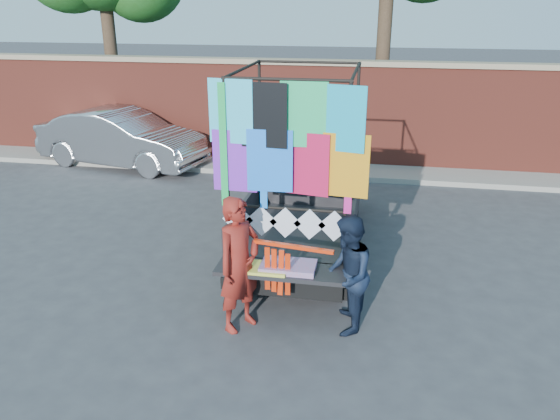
% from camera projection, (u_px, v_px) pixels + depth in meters
% --- Properties ---
extents(ground, '(90.00, 90.00, 0.00)m').
position_uv_depth(ground, '(291.00, 305.00, 7.57)').
color(ground, '#38383A').
rests_on(ground, ground).
extents(brick_wall, '(30.00, 0.45, 2.61)m').
position_uv_depth(brick_wall, '(338.00, 113.00, 13.52)').
color(brick_wall, maroon).
rests_on(brick_wall, ground).
extents(curb, '(30.00, 1.20, 0.12)m').
position_uv_depth(curb, '(333.00, 170.00, 13.33)').
color(curb, gray).
rests_on(curb, ground).
extents(pickup_truck, '(1.96, 4.93, 3.10)m').
position_uv_depth(pickup_truck, '(310.00, 196.00, 9.43)').
color(pickup_truck, black).
rests_on(pickup_truck, ground).
extents(sedan, '(4.53, 2.35, 1.42)m').
position_uv_depth(sedan, '(122.00, 138.00, 13.70)').
color(sedan, '#ABADB2').
rests_on(sedan, ground).
extents(woman, '(0.70, 0.77, 1.77)m').
position_uv_depth(woman, '(239.00, 265.00, 6.77)').
color(woman, maroon).
rests_on(woman, ground).
extents(man, '(0.62, 0.77, 1.54)m').
position_uv_depth(man, '(347.00, 275.00, 6.75)').
color(man, '#131D31').
rests_on(man, ground).
extents(streamer_bundle, '(1.01, 0.20, 0.70)m').
position_uv_depth(streamer_bundle, '(284.00, 261.00, 6.73)').
color(streamer_bundle, red).
rests_on(streamer_bundle, ground).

